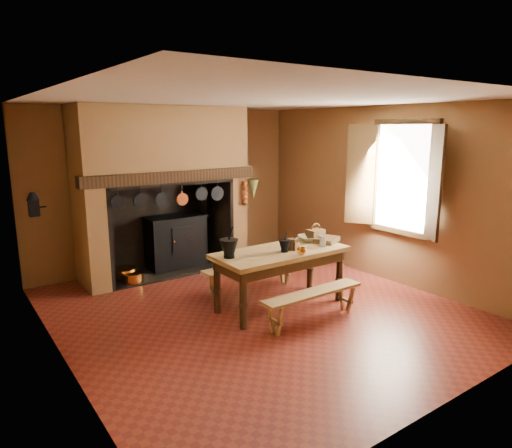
{
  "coord_description": "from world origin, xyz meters",
  "views": [
    {
      "loc": [
        -3.42,
        -4.78,
        2.46
      ],
      "look_at": [
        0.18,
        0.3,
        1.13
      ],
      "focal_mm": 32.0,
      "sensor_mm": 36.0,
      "label": 1
    }
  ],
  "objects_px": {
    "work_table": "(281,259)",
    "bench_front": "(313,299)",
    "mixing_bowl": "(310,238)",
    "iron_range": "(176,241)",
    "wicker_basket": "(315,234)",
    "coffee_grinder": "(294,245)"
  },
  "relations": [
    {
      "from": "bench_front",
      "to": "mixing_bowl",
      "type": "relative_size",
      "value": 4.47
    },
    {
      "from": "work_table",
      "to": "mixing_bowl",
      "type": "relative_size",
      "value": 5.64
    },
    {
      "from": "bench_front",
      "to": "wicker_basket",
      "type": "distance_m",
      "value": 1.35
    },
    {
      "from": "iron_range",
      "to": "bench_front",
      "type": "height_order",
      "value": "iron_range"
    },
    {
      "from": "iron_range",
      "to": "wicker_basket",
      "type": "relative_size",
      "value": 6.04
    },
    {
      "from": "work_table",
      "to": "mixing_bowl",
      "type": "height_order",
      "value": "mixing_bowl"
    },
    {
      "from": "iron_range",
      "to": "wicker_basket",
      "type": "height_order",
      "value": "iron_range"
    },
    {
      "from": "work_table",
      "to": "bench_front",
      "type": "relative_size",
      "value": 1.26
    },
    {
      "from": "iron_range",
      "to": "work_table",
      "type": "xyz_separation_m",
      "value": [
        0.38,
        -2.52,
        0.2
      ]
    },
    {
      "from": "iron_range",
      "to": "work_table",
      "type": "relative_size",
      "value": 0.86
    },
    {
      "from": "work_table",
      "to": "wicker_basket",
      "type": "relative_size",
      "value": 7.06
    },
    {
      "from": "bench_front",
      "to": "mixing_bowl",
      "type": "xyz_separation_m",
      "value": [
        0.67,
        0.82,
        0.54
      ]
    },
    {
      "from": "wicker_basket",
      "to": "bench_front",
      "type": "bearing_deg",
      "value": -137.08
    },
    {
      "from": "bench_front",
      "to": "mixing_bowl",
      "type": "height_order",
      "value": "mixing_bowl"
    },
    {
      "from": "coffee_grinder",
      "to": "mixing_bowl",
      "type": "distance_m",
      "value": 0.57
    },
    {
      "from": "bench_front",
      "to": "mixing_bowl",
      "type": "distance_m",
      "value": 1.19
    },
    {
      "from": "work_table",
      "to": "coffee_grinder",
      "type": "height_order",
      "value": "coffee_grinder"
    },
    {
      "from": "work_table",
      "to": "bench_front",
      "type": "xyz_separation_m",
      "value": [
        0.0,
        -0.67,
        -0.37
      ]
    },
    {
      "from": "work_table",
      "to": "bench_front",
      "type": "height_order",
      "value": "work_table"
    },
    {
      "from": "coffee_grinder",
      "to": "wicker_basket",
      "type": "relative_size",
      "value": 0.67
    },
    {
      "from": "coffee_grinder",
      "to": "wicker_basket",
      "type": "height_order",
      "value": "wicker_basket"
    },
    {
      "from": "mixing_bowl",
      "to": "wicker_basket",
      "type": "relative_size",
      "value": 1.25
    }
  ]
}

